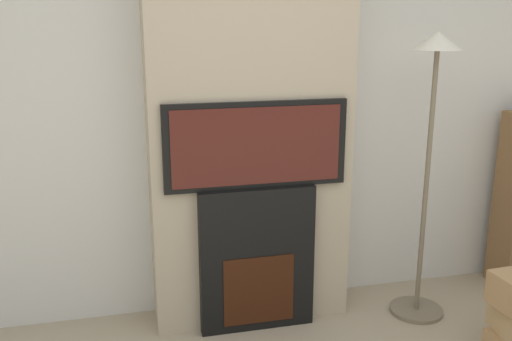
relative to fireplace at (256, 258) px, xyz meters
name	(u,v)px	position (x,y,z in m)	size (l,w,h in m)	color
wall_back	(242,97)	(0.00, 0.35, 0.91)	(6.00, 0.06, 2.70)	silver
chimney_breast	(249,102)	(0.00, 0.16, 0.91)	(1.18, 0.32, 2.70)	tan
fireplace	(256,258)	(0.00, 0.00, 0.00)	(0.68, 0.15, 0.88)	black
television	(256,145)	(0.00, 0.00, 0.69)	(1.05, 0.07, 0.50)	black
floor_lamp	(431,127)	(1.03, -0.09, 0.76)	(0.33, 0.33, 1.75)	#726651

